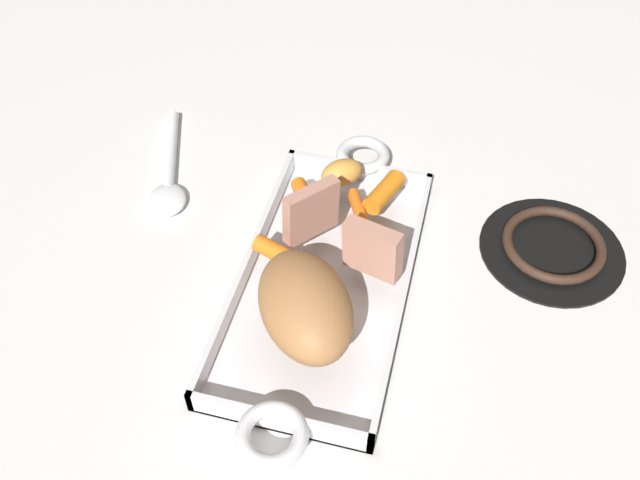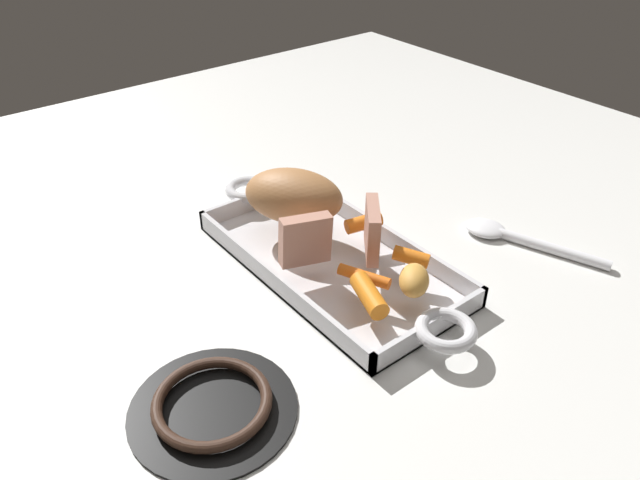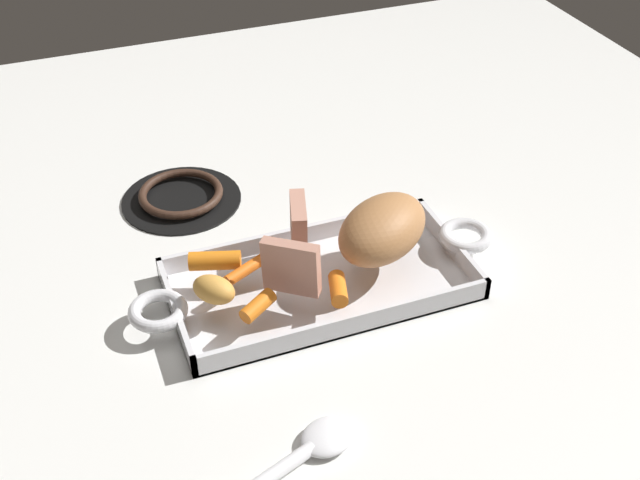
{
  "view_description": "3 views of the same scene",
  "coord_description": "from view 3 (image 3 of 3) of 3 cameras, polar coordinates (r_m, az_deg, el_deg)",
  "views": [
    {
      "loc": [
        -0.49,
        -0.12,
        0.65
      ],
      "look_at": [
        0.03,
        0.01,
        0.05
      ],
      "focal_mm": 39.34,
      "sensor_mm": 36.0,
      "label": 1
    },
    {
      "loc": [
        0.52,
        -0.43,
        0.5
      ],
      "look_at": [
        0.0,
        -0.02,
        0.05
      ],
      "focal_mm": 34.18,
      "sensor_mm": 36.0,
      "label": 2
    },
    {
      "loc": [
        0.27,
        0.72,
        0.67
      ],
      "look_at": [
        -0.01,
        -0.02,
        0.06
      ],
      "focal_mm": 44.81,
      "sensor_mm": 36.0,
      "label": 3
    }
  ],
  "objects": [
    {
      "name": "ground_plane",
      "position": [
        1.02,
        0.05,
        -3.41
      ],
      "size": [
        1.66,
        1.66,
        0.0
      ],
      "primitive_type": "plane",
      "color": "silver"
    },
    {
      "name": "baby_carrot_center_left",
      "position": [
        1.0,
        -7.51,
        -1.47
      ],
      "size": [
        0.07,
        0.04,
        0.03
      ],
      "primitive_type": "cylinder",
      "rotation": [
        1.59,
        0.0,
        1.24
      ],
      "color": "orange",
      "rests_on": "roasting_dish"
    },
    {
      "name": "roasting_dish",
      "position": [
        1.01,
        0.05,
        -2.95
      ],
      "size": [
        0.48,
        0.19,
        0.04
      ],
      "color": "silver",
      "rests_on": "ground_plane"
    },
    {
      "name": "roast_slice_outer",
      "position": [
        0.94,
        -2.08,
        -1.96
      ],
      "size": [
        0.07,
        0.06,
        0.07
      ],
      "primitive_type": "cube",
      "rotation": [
        -0.04,
        0.0,
        4.03
      ],
      "color": "tan",
      "rests_on": "roasting_dish"
    },
    {
      "name": "serving_spoon",
      "position": [
        0.83,
        -1.71,
        -15.32
      ],
      "size": [
        0.21,
        0.1,
        0.02
      ],
      "rotation": [
        0.0,
        0.0,
        3.48
      ],
      "color": "white",
      "rests_on": "ground_plane"
    },
    {
      "name": "potato_golden_small",
      "position": [
        0.95,
        -7.59,
        -3.53
      ],
      "size": [
        0.06,
        0.06,
        0.03
      ],
      "primitive_type": "ellipsoid",
      "rotation": [
        0.0,
        0.0,
        5.44
      ],
      "color": "gold",
      "rests_on": "roasting_dish"
    },
    {
      "name": "baby_carrot_short",
      "position": [
        0.95,
        1.07,
        -3.56
      ],
      "size": [
        0.03,
        0.06,
        0.02
      ],
      "primitive_type": "cylinder",
      "rotation": [
        1.64,
        0.0,
        5.99
      ],
      "color": "orange",
      "rests_on": "roasting_dish"
    },
    {
      "name": "stove_burner_rear",
      "position": [
        1.19,
        -9.88,
        3.1
      ],
      "size": [
        0.17,
        0.17,
        0.02
      ],
      "color": "black",
      "rests_on": "ground_plane"
    },
    {
      "name": "roast_slice_thick",
      "position": [
        1.01,
        -1.55,
        1.11
      ],
      "size": [
        0.04,
        0.07,
        0.07
      ],
      "primitive_type": "cube",
      "rotation": [
        0.05,
        0.0,
        2.85
      ],
      "color": "tan",
      "rests_on": "roasting_dish"
    },
    {
      "name": "pork_roast",
      "position": [
        1.0,
        4.4,
        0.91
      ],
      "size": [
        0.17,
        0.15,
        0.07
      ],
      "primitive_type": "ellipsoid",
      "rotation": [
        0.0,
        0.0,
        0.57
      ],
      "color": "#A97042",
      "rests_on": "roasting_dish"
    },
    {
      "name": "baby_carrot_northeast",
      "position": [
        0.99,
        -5.19,
        -2.04
      ],
      "size": [
        0.07,
        0.04,
        0.02
      ],
      "primitive_type": "cylinder",
      "rotation": [
        1.59,
        0.0,
        2.01
      ],
      "color": "orange",
      "rests_on": "roasting_dish"
    },
    {
      "name": "baby_carrot_center_right",
      "position": [
        0.93,
        -4.45,
        -4.7
      ],
      "size": [
        0.05,
        0.04,
        0.02
      ],
      "primitive_type": "cylinder",
      "rotation": [
        1.66,
        0.0,
        2.11
      ],
      "color": "orange",
      "rests_on": "roasting_dish"
    }
  ]
}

